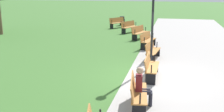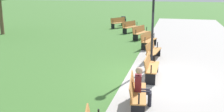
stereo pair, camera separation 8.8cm
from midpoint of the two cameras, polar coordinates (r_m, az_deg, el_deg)
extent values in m
plane|color=#3D6B2D|center=(10.56, 8.45, -4.71)|extent=(120.00, 120.00, 0.00)
cube|color=#A39E99|center=(10.62, 19.53, -5.31)|extent=(41.99, 6.15, 0.01)
cube|color=#B27538|center=(23.43, 1.24, 7.25)|extent=(1.63, 1.33, 0.04)
cube|color=#B27538|center=(23.55, 0.90, 7.88)|extent=(1.43, 1.05, 0.40)
cube|color=black|center=(24.00, 2.61, 6.86)|extent=(0.26, 0.34, 0.43)
cylinder|color=black|center=(23.93, 2.65, 7.79)|extent=(0.06, 0.06, 0.30)
cube|color=black|center=(22.94, -0.20, 6.51)|extent=(0.26, 0.34, 0.43)
cylinder|color=black|center=(22.88, -0.17, 7.48)|extent=(0.06, 0.06, 0.30)
cube|color=#B27538|center=(20.91, 3.77, 6.32)|extent=(1.69, 1.18, 0.04)
cube|color=#B27538|center=(21.00, 3.34, 7.03)|extent=(1.53, 0.88, 0.40)
cube|color=black|center=(21.56, 5.03, 5.93)|extent=(0.23, 0.36, 0.43)
cylinder|color=black|center=(21.50, 5.10, 6.96)|extent=(0.06, 0.06, 0.30)
cube|color=black|center=(20.34, 2.41, 5.44)|extent=(0.23, 0.36, 0.43)
cylinder|color=black|center=(20.27, 2.47, 6.54)|extent=(0.06, 0.06, 0.30)
cube|color=#B27538|center=(18.33, 6.00, 5.09)|extent=(1.73, 1.01, 0.04)
cube|color=#B27538|center=(18.38, 5.47, 5.90)|extent=(1.61, 0.70, 0.40)
cube|color=black|center=(19.05, 7.10, 4.71)|extent=(0.19, 0.37, 0.43)
cylinder|color=black|center=(18.98, 7.19, 5.88)|extent=(0.06, 0.06, 0.30)
cube|color=black|center=(17.70, 4.78, 4.01)|extent=(0.19, 0.37, 0.43)
cylinder|color=black|center=(17.62, 4.87, 5.26)|extent=(0.06, 0.06, 0.30)
cube|color=#B27538|center=(15.70, 7.78, 3.42)|extent=(1.74, 0.83, 0.04)
cube|color=#B27538|center=(15.72, 7.12, 4.36)|extent=(1.66, 0.51, 0.40)
cube|color=black|center=(16.47, 8.66, 3.09)|extent=(0.15, 0.38, 0.43)
cylinder|color=black|center=(16.39, 8.78, 4.43)|extent=(0.05, 0.05, 0.30)
cube|color=black|center=(15.03, 6.75, 2.04)|extent=(0.15, 0.38, 0.43)
cylinder|color=black|center=(14.94, 6.87, 3.51)|extent=(0.05, 0.05, 0.30)
cube|color=#B27538|center=(13.05, 8.82, 1.08)|extent=(1.72, 0.64, 0.04)
cube|color=#B27538|center=(13.04, 8.00, 2.19)|extent=(1.68, 0.31, 0.40)
cube|color=black|center=(13.85, 9.42, 0.86)|extent=(0.11, 0.38, 0.43)
cylinder|color=black|center=(13.76, 9.57, 2.45)|extent=(0.05, 0.05, 0.30)
cube|color=black|center=(12.37, 8.05, -0.76)|extent=(0.11, 0.38, 0.43)
cylinder|color=black|center=(12.27, 8.21, 1.01)|extent=(0.05, 0.05, 0.30)
cube|color=#B27538|center=(10.42, 8.54, -2.39)|extent=(1.68, 0.44, 0.04)
cube|color=#B27538|center=(10.37, 7.49, -1.04)|extent=(1.68, 0.10, 0.40)
cube|color=black|center=(11.23, 8.83, -2.38)|extent=(0.06, 0.37, 0.43)
cylinder|color=black|center=(11.12, 9.01, -0.44)|extent=(0.04, 0.04, 0.30)
cube|color=black|center=(9.76, 8.11, -5.01)|extent=(0.06, 0.37, 0.43)
cylinder|color=black|center=(9.63, 8.31, -2.81)|extent=(0.04, 0.04, 0.30)
cube|color=#B27538|center=(7.89, 5.65, -7.99)|extent=(1.72, 0.64, 0.04)
cube|color=#B27538|center=(7.80, 4.22, -6.31)|extent=(1.68, 0.31, 0.40)
cube|color=black|center=(8.70, 5.66, -7.43)|extent=(0.11, 0.38, 0.43)
cylinder|color=black|center=(8.56, 5.87, -4.99)|extent=(0.05, 0.05, 0.30)
cube|color=black|center=(7.27, 5.54, -12.05)|extent=(0.11, 0.38, 0.43)
cylinder|color=black|center=(7.11, 5.78, -9.21)|extent=(0.05, 0.05, 0.30)
cube|color=maroon|center=(7.95, 5.56, -5.84)|extent=(0.34, 0.24, 0.50)
sphere|color=tan|center=(7.82, 5.78, -3.17)|extent=(0.22, 0.22, 0.22)
cylinder|color=#23232D|center=(8.13, 6.80, -7.43)|extent=(0.17, 0.37, 0.13)
cylinder|color=#23232D|center=(8.22, 8.02, -8.85)|extent=(0.12, 0.12, 0.43)
cylinder|color=#23232D|center=(7.97, 6.81, -7.92)|extent=(0.17, 0.37, 0.13)
cylinder|color=#23232D|center=(8.06, 8.06, -9.36)|extent=(0.12, 0.12, 0.43)
cylinder|color=black|center=(11.43, 8.59, 7.44)|extent=(0.10, 0.10, 4.14)
cylinder|color=black|center=(25.16, 2.09, 7.67)|extent=(0.43, 0.43, 0.82)
camera|label=1|loc=(0.04, -90.24, -0.06)|focal=42.00mm
camera|label=2|loc=(0.04, 89.76, 0.06)|focal=42.00mm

